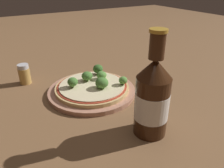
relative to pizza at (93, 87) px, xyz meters
The scene contains 11 objects.
ground_plane 0.02m from the pizza, 12.48° to the right, with size 3.00×3.00×0.00m, color brown.
plate 0.01m from the pizza, 164.55° to the right, with size 0.24×0.24×0.01m.
pizza is the anchor object (origin of this frame).
broccoli_floret_0 0.04m from the pizza, 20.93° to the left, with size 0.03×0.03×0.03m.
broccoli_floret_1 0.05m from the pizza, 116.94° to the left, with size 0.03×0.03×0.02m.
broccoli_floret_2 0.07m from the pizza, 140.92° to the left, with size 0.03×0.03×0.03m.
broccoli_floret_3 0.06m from the pizza, 103.09° to the right, with size 0.03×0.03×0.03m.
broccoli_floret_4 0.08m from the pizza, 58.87° to the left, with size 0.02×0.02×0.02m.
broccoli_floret_5 0.04m from the pizza, behind, with size 0.03×0.03×0.03m.
beer_bottle 0.22m from the pizza, ahead, with size 0.07×0.07×0.21m.
pepper_shaker 0.22m from the pizza, 136.92° to the right, with size 0.03×0.03×0.06m.
Camera 1 is at (0.47, -0.23, 0.29)m, focal length 35.00 mm.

